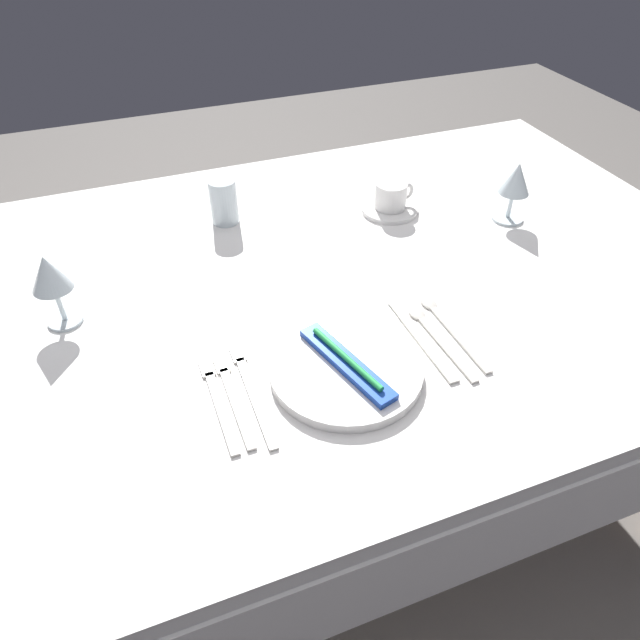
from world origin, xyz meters
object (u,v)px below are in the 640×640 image
(spoon_soup, at_px, (434,333))
(wine_glass_centre, at_px, (516,182))
(spoon_dessert, at_px, (446,323))
(dinner_plate, at_px, (346,370))
(coffee_cup_left, at_px, (391,195))
(toothbrush_package, at_px, (346,362))
(wine_glass_left, at_px, (49,276))
(fork_salad, at_px, (217,400))
(fork_outer, at_px, (251,389))
(fork_inner, at_px, (233,395))
(dinner_knife, at_px, (423,342))
(drink_tumbler, at_px, (224,204))

(spoon_soup, xyz_separation_m, wine_glass_centre, (0.35, 0.29, 0.09))
(spoon_soup, height_order, spoon_dessert, same)
(dinner_plate, distance_m, wine_glass_centre, 0.63)
(dinner_plate, height_order, coffee_cup_left, coffee_cup_left)
(toothbrush_package, height_order, wine_glass_left, wine_glass_left)
(fork_salad, bearing_deg, fork_outer, 3.10)
(toothbrush_package, bearing_deg, fork_outer, 172.71)
(fork_inner, bearing_deg, dinner_knife, 0.70)
(spoon_dessert, distance_m, wine_glass_left, 0.69)
(drink_tumbler, bearing_deg, dinner_knife, -66.94)
(fork_inner, distance_m, wine_glass_centre, 0.79)
(spoon_dessert, xyz_separation_m, wine_glass_centre, (0.32, 0.27, 0.09))
(spoon_dessert, bearing_deg, wine_glass_left, 158.46)
(toothbrush_package, distance_m, wine_glass_centre, 0.63)
(toothbrush_package, height_order, spoon_soup, toothbrush_package)
(drink_tumbler, bearing_deg, spoon_dessert, -59.98)
(wine_glass_left, bearing_deg, wine_glass_centre, 1.24)
(fork_salad, bearing_deg, wine_glass_left, 126.73)
(wine_glass_left, bearing_deg, dinner_knife, -25.93)
(wine_glass_centre, bearing_deg, fork_salad, -157.66)
(coffee_cup_left, distance_m, wine_glass_left, 0.74)
(fork_inner, relative_size, spoon_soup, 0.99)
(fork_salad, xyz_separation_m, drink_tumbler, (0.14, 0.52, 0.04))
(dinner_plate, relative_size, fork_inner, 1.21)
(dinner_plate, bearing_deg, fork_salad, 175.42)
(spoon_dessert, xyz_separation_m, drink_tumbler, (-0.28, 0.49, 0.04))
(wine_glass_left, height_order, drink_tumbler, wine_glass_left)
(fork_inner, distance_m, fork_salad, 0.02)
(wine_glass_centre, xyz_separation_m, wine_glass_left, (-0.96, -0.02, 0.01))
(spoon_soup, distance_m, drink_tumbler, 0.57)
(fork_inner, bearing_deg, fork_outer, 4.17)
(fork_inner, bearing_deg, toothbrush_package, -5.41)
(toothbrush_package, bearing_deg, spoon_dessert, 12.94)
(fork_outer, height_order, wine_glass_centre, wine_glass_centre)
(spoon_soup, height_order, wine_glass_centre, wine_glass_centre)
(spoon_soup, height_order, coffee_cup_left, coffee_cup_left)
(spoon_soup, height_order, drink_tumbler, drink_tumbler)
(fork_salad, height_order, wine_glass_left, wine_glass_left)
(fork_inner, bearing_deg, coffee_cup_left, 41.70)
(fork_inner, bearing_deg, spoon_soup, 2.62)
(fork_salad, bearing_deg, drink_tumbler, 74.80)
(dinner_plate, height_order, dinner_knife, dinner_plate)
(coffee_cup_left, bearing_deg, wine_glass_centre, -28.97)
(fork_salad, relative_size, wine_glass_left, 1.47)
(fork_outer, height_order, dinner_knife, same)
(fork_outer, bearing_deg, fork_inner, -175.83)
(spoon_dessert, bearing_deg, toothbrush_package, -167.06)
(fork_inner, bearing_deg, spoon_dessert, 4.56)
(dinner_knife, height_order, spoon_soup, spoon_soup)
(toothbrush_package, xyz_separation_m, spoon_soup, (0.18, 0.03, -0.02))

